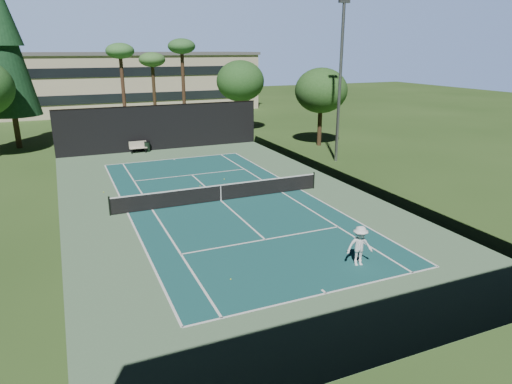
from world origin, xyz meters
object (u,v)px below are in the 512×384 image
at_px(tennis_ball_c, 224,179).
at_px(tennis_ball_d, 104,192).
at_px(player, 360,246).
at_px(trash_bin, 147,146).
at_px(tennis_ball_b, 200,186).
at_px(tennis_ball_a, 231,279).
at_px(park_bench, 138,147).
at_px(tennis_net, 221,192).

relative_size(tennis_ball_c, tennis_ball_d, 0.93).
xyz_separation_m(player, trash_bin, (-4.01, 26.01, -0.39)).
bearing_deg(tennis_ball_b, trash_bin, 95.61).
distance_m(tennis_ball_c, trash_bin, 11.77).
height_order(player, tennis_ball_a, player).
relative_size(tennis_ball_b, park_bench, 0.04).
bearing_deg(trash_bin, park_bench, -167.78).
bearing_deg(trash_bin, tennis_net, -84.62).
xyz_separation_m(tennis_net, tennis_ball_c, (1.75, 4.32, -0.52)).
xyz_separation_m(tennis_net, tennis_ball_d, (-6.31, 4.50, -0.52)).
distance_m(player, tennis_ball_d, 17.32).
bearing_deg(tennis_ball_a, trash_bin, 86.76).
distance_m(tennis_ball_a, tennis_ball_b, 13.15).
bearing_deg(trash_bin, tennis_ball_b, -84.39).
bearing_deg(tennis_ball_b, park_bench, 99.46).
bearing_deg(tennis_ball_d, tennis_ball_c, -1.25).
distance_m(tennis_net, trash_bin, 15.71).
bearing_deg(park_bench, tennis_ball_c, -70.13).
height_order(tennis_net, park_bench, tennis_net).
height_order(player, trash_bin, player).
distance_m(player, park_bench, 26.28).
bearing_deg(tennis_ball_d, tennis_ball_b, -10.08).
height_order(tennis_ball_c, park_bench, park_bench).
bearing_deg(tennis_ball_b, tennis_net, -85.44).
relative_size(tennis_ball_a, tennis_ball_c, 0.88).
distance_m(player, trash_bin, 26.32).
relative_size(tennis_ball_a, tennis_ball_d, 0.82).
height_order(tennis_ball_b, tennis_ball_d, tennis_ball_d).
relative_size(player, tennis_ball_b, 25.97).
xyz_separation_m(tennis_ball_c, trash_bin, (-3.22, 11.31, 0.44)).
bearing_deg(tennis_ball_d, tennis_ball_a, -76.27).
bearing_deg(tennis_ball_a, tennis_ball_c, 71.39).
bearing_deg(tennis_ball_a, tennis_ball_b, 78.51).
bearing_deg(tennis_net, tennis_ball_c, 68.00).
xyz_separation_m(tennis_net, tennis_ball_a, (-2.89, -9.46, -0.53)).
bearing_deg(tennis_ball_a, tennis_net, 72.99).
xyz_separation_m(player, tennis_ball_b, (-2.81, 13.80, -0.84)).
relative_size(tennis_ball_b, tennis_ball_d, 0.88).
distance_m(tennis_net, tennis_ball_b, 3.48).
height_order(tennis_ball_c, trash_bin, trash_bin).
distance_m(tennis_net, park_bench, 15.63).
height_order(tennis_ball_b, park_bench, park_bench).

